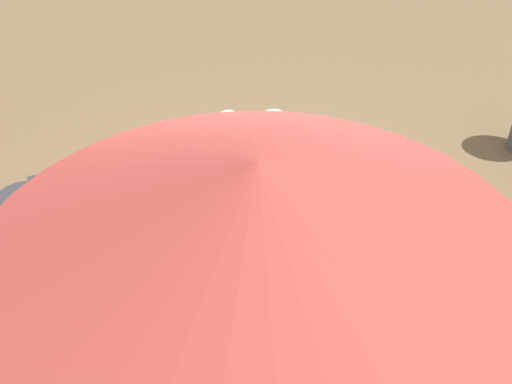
{
  "coord_description": "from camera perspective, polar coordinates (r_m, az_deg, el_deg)",
  "views": [
    {
      "loc": [
        4.33,
        0.57,
        3.46
      ],
      "look_at": [
        0.0,
        0.0,
        0.33
      ],
      "focal_mm": 41.34,
      "sensor_mm": 36.0,
      "label": 1
    }
  ],
  "objects": [
    {
      "name": "round_bed",
      "position": [
        5.4,
        0.0,
        -0.41
      ],
      "size": [
        2.3,
        2.3,
        0.54
      ],
      "color": "#38478C",
      "rests_on": "ground_plane"
    },
    {
      "name": "throw_pillow_1",
      "position": [
        5.65,
        5.72,
        5.66
      ],
      "size": [
        0.54,
        0.39,
        0.21
      ],
      "primitive_type": "ellipsoid",
      "color": "white",
      "rests_on": "round_bed"
    },
    {
      "name": "throw_pillow_0",
      "position": [
        5.34,
        8.24,
        3.14
      ],
      "size": [
        0.44,
        0.38,
        0.15
      ],
      "primitive_type": "ellipsoid",
      "color": "beige",
      "rests_on": "round_bed"
    },
    {
      "name": "patio_chair",
      "position": [
        4.75,
        -20.54,
        -4.64
      ],
      "size": [
        0.72,
        0.71,
        0.98
      ],
      "rotation": [
        0.0,
        0.0,
        3.81
      ],
      "color": "#333338",
      "rests_on": "ground_plane"
    },
    {
      "name": "throw_pillow_3",
      "position": [
        5.84,
        -2.98,
        6.54
      ],
      "size": [
        0.55,
        0.28,
        0.16
      ],
      "primitive_type": "ellipsoid",
      "color": "beige",
      "rests_on": "round_bed"
    },
    {
      "name": "throw_pillow_2",
      "position": [
        5.84,
        1.67,
        6.8
      ],
      "size": [
        0.42,
        0.32,
        0.19
      ],
      "primitive_type": "ellipsoid",
      "color": "beige",
      "rests_on": "round_bed"
    },
    {
      "name": "patio_umbrella",
      "position": [
        2.49,
        0.16,
        -1.66
      ],
      "size": [
        2.59,
        2.59,
        2.19
      ],
      "color": "#262628",
      "rests_on": "ground_plane"
    },
    {
      "name": "side_table",
      "position": [
        5.63,
        -21.25,
        -2.13
      ],
      "size": [
        0.43,
        0.43,
        0.46
      ],
      "primitive_type": "cylinder",
      "color": "#333338",
      "rests_on": "ground_plane"
    },
    {
      "name": "ground_plane",
      "position": [
        5.57,
        0.0,
        -2.73
      ],
      "size": [
        16.0,
        16.0,
        0.0
      ],
      "primitive_type": "plane",
      "color": "brown"
    }
  ]
}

